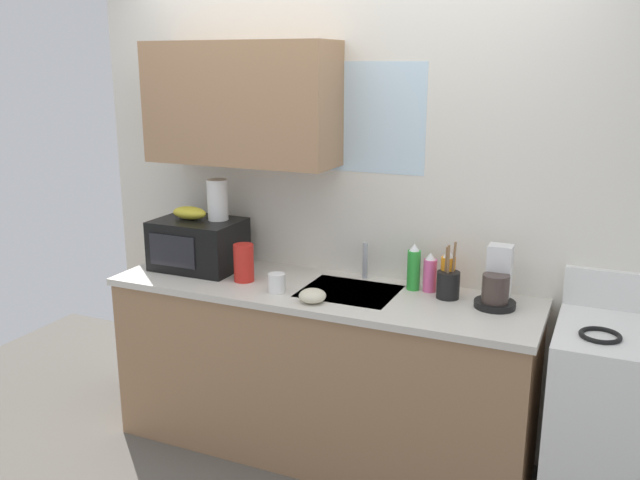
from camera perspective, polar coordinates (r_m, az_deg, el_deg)
name	(u,v)px	position (r m, az deg, el deg)	size (l,w,h in m)	color
kitchen_wall_assembly	(325,184)	(3.59, 0.41, 4.70)	(2.93, 0.42, 2.50)	silver
counter_unit	(321,369)	(3.56, 0.05, -10.82)	(2.16, 0.63, 0.90)	#9E7551
sink_faucet	(365,261)	(3.52, 3.82, -1.74)	(0.03, 0.03, 0.19)	#B2B5BA
stove_range	(620,427)	(3.32, 23.94, -14.23)	(0.60, 0.60, 1.08)	white
microwave	(198,244)	(3.75, -10.20, -0.35)	(0.46, 0.35, 0.27)	black
banana_bunch	(189,213)	(3.73, -10.94, 2.26)	(0.20, 0.11, 0.07)	gold
paper_towel_roll	(218,200)	(3.68, -8.63, 3.37)	(0.11, 0.11, 0.22)	white
coffee_maker	(497,284)	(3.23, 14.69, -3.60)	(0.19, 0.21, 0.28)	black
dish_soap_bottle_green	(414,268)	(3.38, 7.90, -2.36)	(0.07, 0.07, 0.23)	green
dish_soap_bottle_pink	(430,273)	(3.37, 9.24, -2.79)	(0.07, 0.07, 0.20)	#E55999
dish_soap_bottle_orange	(448,274)	(3.32, 10.70, -2.85)	(0.07, 0.07, 0.23)	orange
cereal_canister	(244,263)	(3.50, -6.44, -1.92)	(0.10, 0.10, 0.20)	red
mug_white	(277,283)	(3.33, -3.66, -3.63)	(0.08, 0.08, 0.10)	white
utensil_crock	(448,284)	(3.29, 10.74, -3.65)	(0.11, 0.11, 0.28)	black
small_bowl	(312,296)	(3.19, -0.64, -4.71)	(0.13, 0.13, 0.07)	beige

